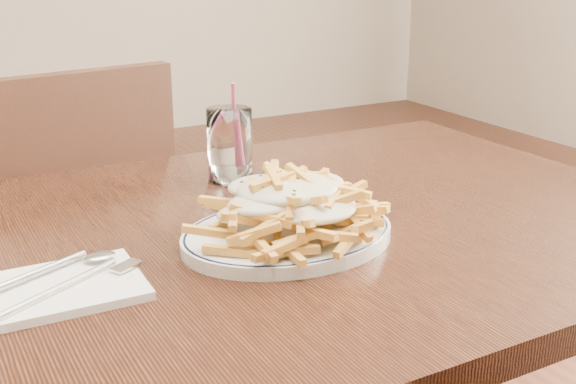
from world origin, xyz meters
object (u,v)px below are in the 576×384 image
loaded_fries (288,199)px  water_glass (230,149)px  fries_plate (288,235)px  table (270,276)px  chair_far (67,247)px

loaded_fries → water_glass: size_ratio=1.88×
fries_plate → water_glass: water_glass is taller
water_glass → loaded_fries: bearing=-99.4°
table → water_glass: size_ratio=7.33×
chair_far → fries_plate: (0.15, -0.71, 0.25)m
fries_plate → loaded_fries: size_ratio=1.13×
loaded_fries → fries_plate: bearing=180.0°
table → loaded_fries: 0.15m
fries_plate → chair_far: bearing=102.1°
fries_plate → water_glass: 0.29m
table → chair_far: 0.68m
loaded_fries → water_glass: 0.29m
table → water_glass: (0.04, 0.22, 0.13)m
water_glass → fries_plate: bearing=-99.4°
water_glass → chair_far: bearing=115.1°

